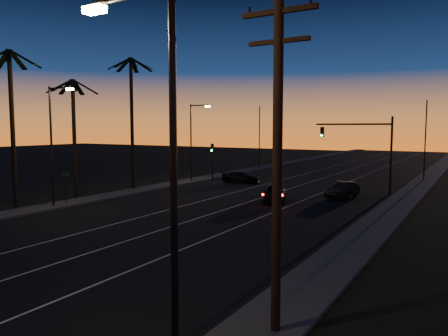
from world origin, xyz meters
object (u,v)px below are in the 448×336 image
Objects in this scene: right_car at (343,190)px; cross_car at (241,177)px; utility_pole at (277,153)px; signal_mast at (365,141)px; lead_car at (275,193)px.

cross_car is at bearing 160.58° from right_car.
utility_pole reaches higher than signal_mast.
utility_pole is at bearing -59.81° from cross_car.
lead_car reaches higher than cross_car.
signal_mast is 11.14m from lead_car.
right_car is 0.97× the size of cross_car.
signal_mast is at bearing 98.47° from utility_pole.
signal_mast is 6.03m from right_car.
right_car is (-0.71, -4.38, -4.09)m from signal_mast.
signal_mast is (-4.46, 29.99, -0.53)m from utility_pole.
signal_mast is at bearing 0.27° from cross_car.
cross_car is at bearing -179.73° from signal_mast.
utility_pole is 2.25× the size of cross_car.
signal_mast is 13.60m from cross_car.
lead_car is 1.12× the size of cross_car.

